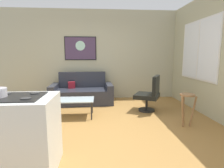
{
  "coord_description": "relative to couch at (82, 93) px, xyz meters",
  "views": [
    {
      "loc": [
        0.11,
        -3.45,
        1.4
      ],
      "look_at": [
        0.44,
        0.9,
        0.7
      ],
      "focal_mm": 29.03,
      "sensor_mm": 36.0,
      "label": 1
    }
  ],
  "objects": [
    {
      "name": "ground",
      "position": [
        0.37,
        -1.84,
        -0.3
      ],
      "size": [
        6.4,
        6.4,
        0.04
      ],
      "primitive_type": "cube",
      "color": "#A17339"
    },
    {
      "name": "back_wall",
      "position": [
        0.37,
        0.58,
        1.12
      ],
      "size": [
        6.4,
        0.05,
        2.8
      ],
      "primitive_type": "cube",
      "color": "#AFAC8F",
      "rests_on": "ground"
    },
    {
      "name": "right_wall",
      "position": [
        3.0,
        -1.54,
        1.12
      ],
      "size": [
        0.05,
        6.4,
        2.8
      ],
      "primitive_type": "cube",
      "color": "#B1AE8A",
      "rests_on": "ground"
    },
    {
      "name": "couch",
      "position": [
        0.0,
        0.0,
        0.0
      ],
      "size": [
        1.81,
        0.97,
        0.89
      ],
      "color": "#292C36",
      "rests_on": "ground"
    },
    {
      "name": "coffee_table",
      "position": [
        -0.09,
        -1.26,
        0.09
      ],
      "size": [
        0.93,
        0.55,
        0.41
      ],
      "color": "silver",
      "rests_on": "ground"
    },
    {
      "name": "armchair",
      "position": [
        1.76,
        -0.97,
        0.16
      ],
      "size": [
        0.77,
        0.78,
        0.9
      ],
      "color": "black",
      "rests_on": "ground"
    },
    {
      "name": "bar_stool",
      "position": [
        2.21,
        -1.98,
        0.2
      ],
      "size": [
        0.33,
        0.32,
        0.65
      ],
      "color": "olive",
      "rests_on": "ground"
    },
    {
      "name": "wall_painting",
      "position": [
        -0.06,
        0.54,
        1.33
      ],
      "size": [
        0.99,
        0.03,
        0.73
      ],
      "color": "black"
    },
    {
      "name": "window",
      "position": [
        2.96,
        -0.94,
        1.24
      ],
      "size": [
        0.03,
        1.61,
        1.46
      ],
      "color": "silver"
    }
  ]
}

